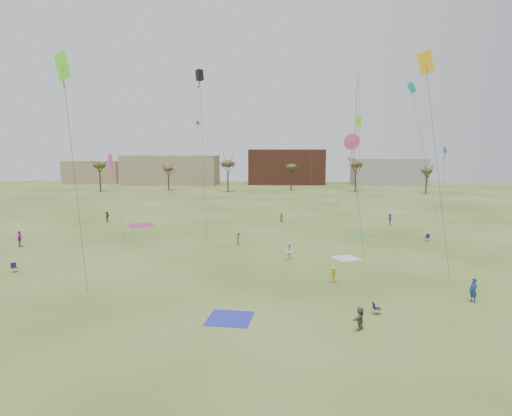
{
  "coord_description": "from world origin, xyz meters",
  "views": [
    {
      "loc": [
        2.39,
        -32.92,
        11.46
      ],
      "look_at": [
        0.0,
        12.0,
        5.5
      ],
      "focal_mm": 30.25,
      "sensor_mm": 36.0,
      "label": 1
    }
  ],
  "objects_px": {
    "camp_chair_left": "(14,269)",
    "radio_tower": "(357,129)",
    "camp_chair_center": "(377,311)",
    "flyer_near_right": "(474,290)",
    "camp_chair_right": "(427,239)"
  },
  "relations": [
    {
      "from": "flyer_near_right",
      "to": "camp_chair_right",
      "type": "distance_m",
      "value": 23.21
    },
    {
      "from": "camp_chair_left",
      "to": "radio_tower",
      "type": "height_order",
      "value": "radio_tower"
    },
    {
      "from": "camp_chair_center",
      "to": "camp_chair_left",
      "type": "bearing_deg",
      "value": 67.23
    },
    {
      "from": "camp_chair_center",
      "to": "radio_tower",
      "type": "xyz_separation_m",
      "value": [
        20.64,
        128.28,
        18.95
      ]
    },
    {
      "from": "camp_chair_left",
      "to": "camp_chair_center",
      "type": "bearing_deg",
      "value": -68.07
    },
    {
      "from": "camp_chair_center",
      "to": "radio_tower",
      "type": "height_order",
      "value": "radio_tower"
    },
    {
      "from": "radio_tower",
      "to": "camp_chair_left",
      "type": "bearing_deg",
      "value": -113.87
    },
    {
      "from": "flyer_near_right",
      "to": "radio_tower",
      "type": "bearing_deg",
      "value": 153.53
    },
    {
      "from": "camp_chair_right",
      "to": "radio_tower",
      "type": "distance_m",
      "value": 104.63
    },
    {
      "from": "camp_chair_left",
      "to": "radio_tower",
      "type": "xyz_separation_m",
      "value": [
        52.76,
        119.24,
        18.95
      ]
    },
    {
      "from": "camp_chair_left",
      "to": "camp_chair_right",
      "type": "relative_size",
      "value": 1.0
    },
    {
      "from": "camp_chair_left",
      "to": "camp_chair_center",
      "type": "distance_m",
      "value": 33.37
    },
    {
      "from": "camp_chair_center",
      "to": "camp_chair_right",
      "type": "height_order",
      "value": "same"
    },
    {
      "from": "radio_tower",
      "to": "camp_chair_center",
      "type": "bearing_deg",
      "value": -99.14
    },
    {
      "from": "flyer_near_right",
      "to": "camp_chair_right",
      "type": "xyz_separation_m",
      "value": [
        4.19,
        22.82,
        -0.68
      ]
    }
  ]
}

